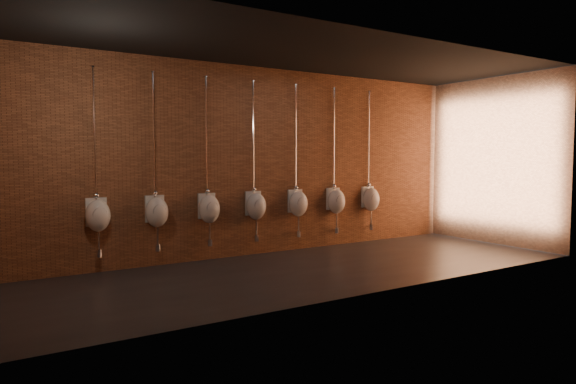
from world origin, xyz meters
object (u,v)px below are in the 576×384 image
object	(u,v)px
urinal_2	(209,208)
urinal_5	(336,200)
urinal_3	(256,205)
urinal_1	(157,211)
urinal_6	(371,198)
urinal_4	(298,203)
urinal_0	(98,214)

from	to	relation	value
urinal_2	urinal_5	size ratio (longest dim) A/B	1.00
urinal_3	urinal_5	world-z (taller)	same
urinal_1	urinal_2	world-z (taller)	same
urinal_5	urinal_6	distance (m)	0.86
urinal_4	urinal_6	size ratio (longest dim) A/B	1.00
urinal_2	urinal_5	world-z (taller)	same
urinal_2	urinal_6	distance (m)	3.43
urinal_2	urinal_6	world-z (taller)	same
urinal_0	urinal_5	bearing A→B (deg)	0.00
urinal_0	urinal_4	xyz separation A→B (m)	(3.43, 0.00, 0.00)
urinal_2	urinal_5	distance (m)	2.57
urinal_0	urinal_1	distance (m)	0.86
urinal_2	urinal_0	bearing A→B (deg)	180.00
urinal_6	urinal_1	bearing A→B (deg)	180.00
urinal_0	urinal_1	world-z (taller)	same
urinal_0	urinal_4	distance (m)	3.43
urinal_0	urinal_1	bearing A→B (deg)	0.00
urinal_0	urinal_1	size ratio (longest dim) A/B	1.00
urinal_0	urinal_2	size ratio (longest dim) A/B	1.00
urinal_6	urinal_2	bearing A→B (deg)	180.00
urinal_1	urinal_3	xyz separation A→B (m)	(1.71, 0.00, 0.00)
urinal_0	urinal_5	distance (m)	4.28
urinal_5	urinal_2	bearing A→B (deg)	180.00
urinal_2	urinal_4	distance (m)	1.71
urinal_3	urinal_5	bearing A→B (deg)	0.00
urinal_0	urinal_2	bearing A→B (deg)	0.00
urinal_0	urinal_3	xyz separation A→B (m)	(2.57, 0.00, 0.00)
urinal_4	urinal_5	size ratio (longest dim) A/B	1.00
urinal_1	urinal_2	bearing A→B (deg)	0.00
urinal_2	urinal_5	xyz separation A→B (m)	(2.57, 0.00, 0.00)
urinal_1	urinal_4	world-z (taller)	same
urinal_2	urinal_3	world-z (taller)	same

